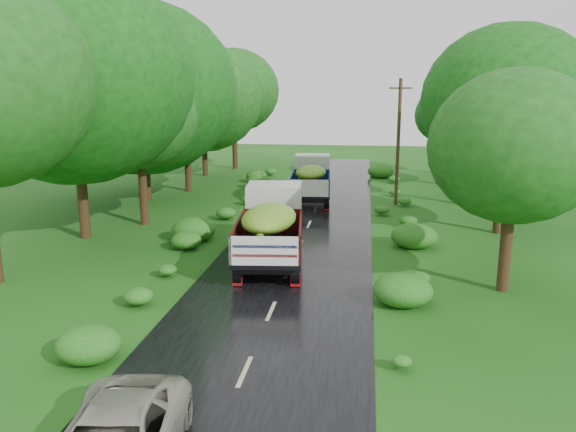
# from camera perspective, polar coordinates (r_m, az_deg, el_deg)

# --- Properties ---
(ground) EXTENTS (120.00, 120.00, 0.00)m
(ground) POSITION_cam_1_polar(r_m,az_deg,el_deg) (14.71, -4.43, -15.53)
(ground) COLOR #11430E
(ground) RESTS_ON ground
(road) EXTENTS (6.50, 80.00, 0.02)m
(road) POSITION_cam_1_polar(r_m,az_deg,el_deg) (19.18, -1.23, -8.52)
(road) COLOR black
(road) RESTS_ON ground
(road_lines) EXTENTS (0.12, 69.60, 0.00)m
(road_lines) POSITION_cam_1_polar(r_m,az_deg,el_deg) (20.10, -0.77, -7.47)
(road_lines) COLOR #BFB78C
(road_lines) RESTS_ON road
(truck_near) EXTENTS (3.13, 7.12, 2.90)m
(truck_near) POSITION_cam_1_polar(r_m,az_deg,el_deg) (22.93, -1.67, -0.70)
(truck_near) COLOR black
(truck_near) RESTS_ON ground
(truck_far) EXTENTS (2.72, 6.68, 2.75)m
(truck_far) POSITION_cam_1_polar(r_m,az_deg,el_deg) (35.59, 2.40, 3.97)
(truck_far) COLOR black
(truck_far) RESTS_ON ground
(utility_pole) EXTENTS (1.34, 0.21, 7.62)m
(utility_pole) POSITION_cam_1_polar(r_m,az_deg,el_deg) (34.80, 11.14, 7.47)
(utility_pole) COLOR #382616
(utility_pole) RESTS_ON ground
(trees_left) EXTENTS (6.75, 35.25, 9.71)m
(trees_left) POSITION_cam_1_polar(r_m,az_deg,el_deg) (36.02, -13.51, 12.06)
(trees_left) COLOR black
(trees_left) RESTS_ON ground
(trees_right) EXTENTS (6.02, 32.04, 8.18)m
(trees_right) POSITION_cam_1_polar(r_m,az_deg,el_deg) (34.62, 18.84, 9.88)
(trees_right) COLOR black
(trees_right) RESTS_ON ground
(shrubs) EXTENTS (11.90, 44.00, 0.70)m
(shrubs) POSITION_cam_1_polar(r_m,az_deg,el_deg) (27.60, 1.73, -1.14)
(shrubs) COLOR #175A15
(shrubs) RESTS_ON ground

